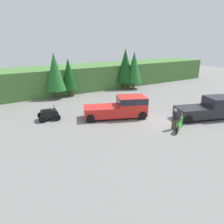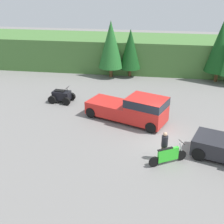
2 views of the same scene
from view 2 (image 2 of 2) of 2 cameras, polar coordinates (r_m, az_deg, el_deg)
The scene contains 9 objects.
ground_plane at distance 20.16m, azimuth 9.72°, elevation -5.31°, with size 80.00×80.00×0.00m, color slate.
hillside_backdrop at distance 34.54m, azimuth 9.66°, elevation 10.41°, with size 44.00×6.00×3.36m.
tree_left at distance 31.14m, azimuth -0.21°, elevation 12.25°, with size 2.46×2.46×5.58m.
tree_mid_left at distance 31.43m, azimuth 3.37°, elevation 11.43°, with size 2.10×2.10×4.77m.
tree_mid_right at distance 31.36m, azimuth 19.19°, elevation 11.20°, with size 2.53×2.53×5.76m.
pickup_truck_red at distance 22.02m, azimuth 4.01°, elevation 0.68°, with size 6.14×4.04×1.98m.
dirt_bike at distance 17.79m, azimuth 10.22°, elevation -7.86°, with size 2.10×1.33×1.21m.
quad_atv at distance 25.87m, azimuth -9.19°, elevation 2.91°, with size 2.07×1.54×1.30m.
rider_person at distance 17.88m, azimuth 9.56°, elevation -5.94°, with size 0.51×0.51×1.75m.
Camera 2 is at (-0.87, -17.53, 9.92)m, focal length 50.00 mm.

